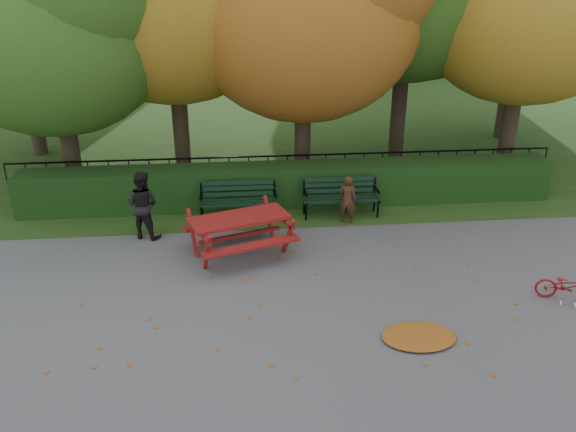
{
  "coord_description": "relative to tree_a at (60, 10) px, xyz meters",
  "views": [
    {
      "loc": [
        -1.35,
        -8.44,
        5.29
      ],
      "look_at": [
        -0.37,
        1.42,
        1.0
      ],
      "focal_mm": 35.0,
      "sensor_mm": 36.0,
      "label": 1
    }
  ],
  "objects": [
    {
      "name": "iron_fence",
      "position": [
        5.19,
        -0.28,
        -3.98
      ],
      "size": [
        14.0,
        0.04,
        1.02
      ],
      "color": "black",
      "rests_on": "ground"
    },
    {
      "name": "tree_a",
      "position": [
        0.0,
        0.0,
        0.0
      ],
      "size": [
        5.88,
        5.6,
        7.48
      ],
      "color": "#2F221B",
      "rests_on": "ground"
    },
    {
      "name": "grass_strip",
      "position": [
        5.19,
        8.42,
        -4.52
      ],
      "size": [
        90.0,
        90.0,
        0.0
      ],
      "primitive_type": "plane",
      "color": "#1E3C17",
      "rests_on": "ground"
    },
    {
      "name": "ground",
      "position": [
        5.19,
        -5.58,
        -4.52
      ],
      "size": [
        90.0,
        90.0,
        0.0
      ],
      "primitive_type": "plane",
      "color": "slate",
      "rests_on": "ground"
    },
    {
      "name": "picnic_table",
      "position": [
        3.88,
        -3.73,
        -3.87
      ],
      "size": [
        2.36,
        2.13,
        0.95
      ],
      "rotation": [
        0.0,
        0.0,
        0.33
      ],
      "color": "maroon",
      "rests_on": "ground"
    },
    {
      "name": "adult",
      "position": [
        1.84,
        -2.68,
        -3.77
      ],
      "size": [
        0.89,
        0.8,
        1.5
      ],
      "primitive_type": "imported",
      "rotation": [
        0.0,
        0.0,
        2.75
      ],
      "color": "black",
      "rests_on": "ground"
    },
    {
      "name": "leaf_pile",
      "position": [
        6.62,
        -6.91,
        -4.48
      ],
      "size": [
        1.41,
        1.2,
        0.08
      ],
      "primitive_type": "ellipsoid",
      "rotation": [
        0.0,
        0.0,
        -0.37
      ],
      "color": "brown",
      "rests_on": "ground"
    },
    {
      "name": "bicycle",
      "position": [
        9.55,
        -6.06,
        -4.24
      ],
      "size": [
        1.14,
        0.77,
        0.57
      ],
      "primitive_type": "imported",
      "rotation": [
        0.0,
        0.0,
        1.17
      ],
      "color": "maroon",
      "rests_on": "ground"
    },
    {
      "name": "leaf_scatter",
      "position": [
        5.19,
        -5.28,
        -4.51
      ],
      "size": [
        9.0,
        5.7,
        0.01
      ],
      "primitive_type": null,
      "color": "brown",
      "rests_on": "ground"
    },
    {
      "name": "child",
      "position": [
        6.35,
        -2.38,
        -3.95
      ],
      "size": [
        0.48,
        0.39,
        1.14
      ],
      "primitive_type": "imported",
      "rotation": [
        0.0,
        0.0,
        2.81
      ],
      "color": "#3C2313",
      "rests_on": "ground"
    },
    {
      "name": "bench_right",
      "position": [
        6.29,
        -1.88,
        -4.0
      ],
      "size": [
        1.8,
        0.57,
        0.88
      ],
      "color": "black",
      "rests_on": "ground"
    },
    {
      "name": "bench_left",
      "position": [
        3.89,
        -1.88,
        -4.0
      ],
      "size": [
        1.8,
        0.57,
        0.88
      ],
      "color": "black",
      "rests_on": "ground"
    },
    {
      "name": "hedge",
      "position": [
        5.19,
        -1.08,
        -4.02
      ],
      "size": [
        13.0,
        0.9,
        1.0
      ],
      "primitive_type": "cube",
      "color": "black",
      "rests_on": "ground"
    }
  ]
}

